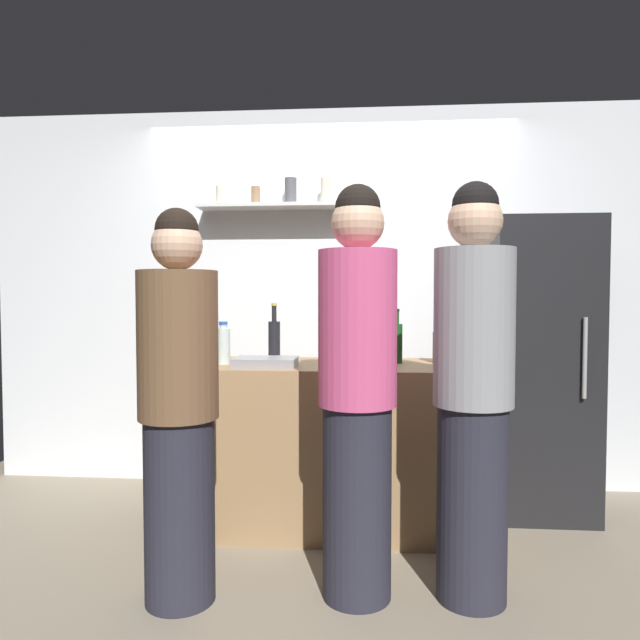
# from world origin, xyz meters

# --- Properties ---
(ground_plane) EXTENTS (5.28, 5.28, 0.00)m
(ground_plane) POSITION_xyz_m (0.00, 0.00, 0.00)
(ground_plane) COLOR gray
(back_wall_assembly) EXTENTS (4.80, 0.32, 2.60)m
(back_wall_assembly) POSITION_xyz_m (-0.00, 1.25, 1.30)
(back_wall_assembly) COLOR white
(back_wall_assembly) RESTS_ON ground
(refrigerator) EXTENTS (0.60, 0.69, 1.77)m
(refrigerator) POSITION_xyz_m (1.29, 0.85, 0.89)
(refrigerator) COLOR black
(refrigerator) RESTS_ON ground
(counter) EXTENTS (1.71, 0.69, 0.93)m
(counter) POSITION_xyz_m (-0.01, 0.51, 0.47)
(counter) COLOR #9E7A51
(counter) RESTS_ON ground
(baking_pan) EXTENTS (0.34, 0.24, 0.05)m
(baking_pan) POSITION_xyz_m (-0.30, 0.34, 0.96)
(baking_pan) COLOR gray
(baking_pan) RESTS_ON counter
(utensil_holder) EXTENTS (0.11, 0.11, 0.22)m
(utensil_holder) POSITION_xyz_m (0.27, 0.68, 1.00)
(utensil_holder) COLOR #B2B2B7
(utensil_holder) RESTS_ON counter
(wine_bottle_green_glass) EXTENTS (0.07, 0.07, 0.31)m
(wine_bottle_green_glass) POSITION_xyz_m (0.43, 0.57, 1.05)
(wine_bottle_green_glass) COLOR #19471E
(wine_bottle_green_glass) RESTS_ON counter
(wine_bottle_dark_glass) EXTENTS (0.07, 0.07, 0.35)m
(wine_bottle_dark_glass) POSITION_xyz_m (-0.29, 0.57, 1.06)
(wine_bottle_dark_glass) COLOR black
(wine_bottle_dark_glass) RESTS_ON counter
(wine_bottle_amber_glass) EXTENTS (0.07, 0.07, 0.28)m
(wine_bottle_amber_glass) POSITION_xyz_m (0.67, 0.59, 1.03)
(wine_bottle_amber_glass) COLOR #472814
(wine_bottle_amber_glass) RESTS_ON counter
(water_bottle_plastic) EXTENTS (0.08, 0.08, 0.24)m
(water_bottle_plastic) POSITION_xyz_m (-0.56, 0.44, 1.04)
(water_bottle_plastic) COLOR silver
(water_bottle_plastic) RESTS_ON counter
(person_grey_hoodie) EXTENTS (0.34, 0.34, 1.80)m
(person_grey_hoodie) POSITION_xyz_m (0.71, -0.26, 0.90)
(person_grey_hoodie) COLOR #262633
(person_grey_hoodie) RESTS_ON ground
(person_brown_jacket) EXTENTS (0.34, 0.34, 1.69)m
(person_brown_jacket) POSITION_xyz_m (-0.55, -0.37, 0.84)
(person_brown_jacket) COLOR #262633
(person_brown_jacket) RESTS_ON ground
(person_pink_top) EXTENTS (0.34, 0.34, 1.79)m
(person_pink_top) POSITION_xyz_m (0.22, -0.28, 0.90)
(person_pink_top) COLOR #262633
(person_pink_top) RESTS_ON ground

